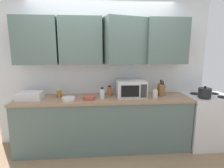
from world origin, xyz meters
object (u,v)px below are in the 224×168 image
Objects in this scene: microwave at (131,89)px; bottle_white_jar at (155,94)px; kettle at (205,93)px; bottle_spice_jar at (109,91)px; knife_block at (161,90)px; stove_range at (206,120)px; bottle_amber_vinegar at (59,93)px; bowl_mixing_large at (89,98)px; dish_rack at (30,96)px; bowl_ceramic_small at (68,99)px; bottle_clear_tall at (102,93)px.

microwave reaches higher than bottle_white_jar.
kettle is 1.18× the size of bottle_spice_jar.
knife_block is (-0.65, 0.23, 0.01)m from kettle.
kettle is at bearing -140.53° from stove_range.
bottle_spice_jar is (-0.90, 0.07, -0.02)m from knife_block.
bottle_amber_vinegar is 1.61m from bottle_white_jar.
bottle_amber_vinegar reaches higher than bowl_mixing_large.
dish_rack is 2.19m from knife_block.
bottle_white_jar reaches higher than bowl_mixing_large.
bowl_ceramic_small is (0.63, -0.12, -0.03)m from dish_rack.
bowl_mixing_large is at bearing -146.63° from bottle_spice_jar.
bottle_spice_jar is (-1.72, 0.15, 0.53)m from stove_range.
bottle_spice_jar is at bearing 53.14° from bottle_clear_tall.
bottle_clear_tall is 0.88× the size of bowl_ceramic_small.
knife_block is (0.54, 0.05, -0.04)m from microwave.
kettle is 1.90m from bowl_mixing_large.
bowl_ceramic_small is (-1.42, -0.05, -0.04)m from bottle_white_jar.
bottle_white_jar is at bearing -15.27° from bottle_spice_jar.
microwave reaches higher than bowl_mixing_large.
dish_rack is 2.69× the size of bottle_amber_vinegar.
knife_block reaches higher than bowl_ceramic_small.
kettle reaches higher than bowl_mixing_large.
microwave is at bearing 7.27° from bottle_clear_tall.
knife_block is 1.44× the size of bowl_mixing_large.
bottle_white_jar is at bearing -6.08° from bottle_amber_vinegar.
stove_range is 2.44m from bowl_ceramic_small.
bottle_clear_tall is at bearing 8.60° from bowl_ceramic_small.
microwave is 0.72m from bowl_mixing_large.
kettle is 2.22m from bowl_ceramic_small.
bottle_clear_tall is (-0.88, 0.03, 0.02)m from bottle_white_jar.
bottle_clear_tall is at bearing 13.31° from bowl_mixing_large.
bowl_ceramic_small is at bearing 179.08° from kettle.
kettle is at bearing -3.22° from dish_rack.
kettle is 1.41× the size of bottle_white_jar.
bottle_spice_jar reaches higher than stove_range.
microwave is 1.04m from bowl_ceramic_small.
bottle_spice_jar is at bearing 175.64° from knife_block.
bottle_spice_jar is 0.22m from bottle_clear_tall.
kettle is at bearing -10.71° from bottle_spice_jar.
bottle_spice_jar is (0.85, 0.03, 0.02)m from bottle_amber_vinegar.
dish_rack is 2.04m from bottle_white_jar.
knife_block is at bearing 7.27° from bowl_mixing_large.
kettle is at bearing -6.33° from bottle_white_jar.
stove_range is 4.40× the size of bowl_ceramic_small.
bottle_white_jar is 0.78m from bottle_spice_jar.
stove_range is at bearing 0.72° from bottle_clear_tall.
microwave is 2.31× the size of bowl_ceramic_small.
bottle_amber_vinegar is at bearing -177.71° from bottle_spice_jar.
bowl_ceramic_small is at bearing -174.56° from bowl_mixing_large.
dish_rack is 1.83× the size of bowl_ceramic_small.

